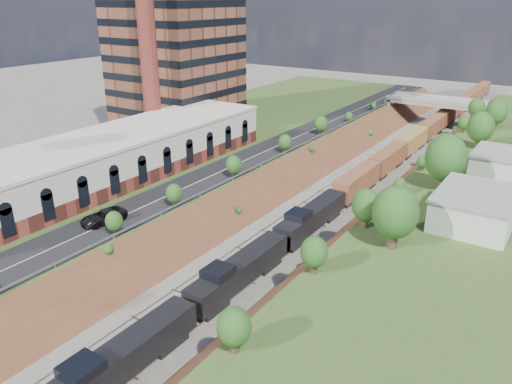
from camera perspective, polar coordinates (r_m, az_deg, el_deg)
name	(u,v)px	position (r m, az deg, el deg)	size (l,w,h in m)	color
platform_left	(181,154)	(101.27, -8.52, 4.29)	(44.00, 180.00, 5.00)	#3D5422
embankment_left	(275,188)	(89.58, 2.17, 0.50)	(7.07, 180.00, 7.07)	brown
embankment_right	(394,215)	(81.28, 15.53, -2.60)	(7.07, 180.00, 7.07)	brown
rail_left_track	(317,197)	(85.81, 6.96, -0.56)	(1.58, 180.00, 0.18)	gray
rail_right_track	(345,203)	(83.83, 10.13, -1.30)	(1.58, 180.00, 0.18)	gray
road	(254,157)	(90.19, -0.23, 4.07)	(8.00, 180.00, 0.10)	black
guardrail	(273,158)	(87.77, 1.93, 3.90)	(0.10, 171.00, 0.70)	#99999E
commercial_building	(110,158)	(81.51, -16.37, 3.79)	(14.30, 62.30, 7.00)	brown
smokestack	(147,38)	(96.26, -12.32, 16.83)	(3.20, 3.20, 40.00)	brown
overpass	(435,107)	(140.05, 19.77, 9.11)	(24.50, 8.30, 7.40)	gray
white_building_near	(475,209)	(68.91, 23.76, -1.82)	(9.00, 12.00, 4.00)	silver
white_building_far	(500,164)	(89.70, 26.14, 2.87)	(8.00, 10.00, 3.60)	silver
tree_right_large	(395,213)	(58.39, 15.63, -2.29)	(5.25, 5.25, 7.61)	#473323
tree_left_crest	(85,234)	(59.74, -18.95, -4.62)	(2.45, 2.45, 3.55)	#473323
freight_train	(412,141)	(114.33, 17.36, 5.55)	(2.86, 176.84, 4.55)	black
suv	(104,216)	(66.58, -17.03, -2.69)	(2.72, 5.91, 1.64)	black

